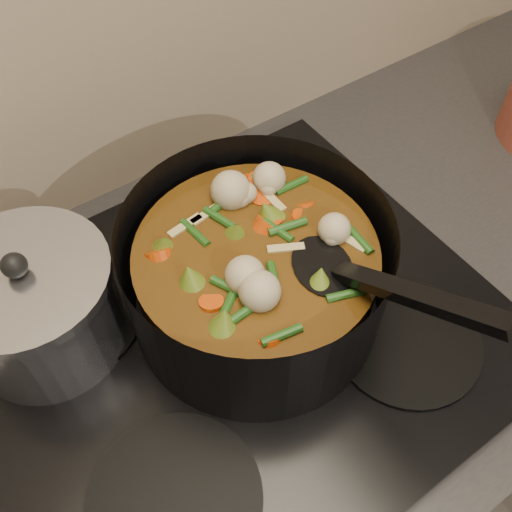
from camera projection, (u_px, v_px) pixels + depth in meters
counter at (243, 457)px, 1.07m from camera, size 2.64×0.64×0.91m
stovetop at (236, 333)px, 0.70m from camera, size 0.62×0.54×0.03m
stockpot at (257, 275)px, 0.66m from camera, size 0.32×0.41×0.22m
saucepan at (37, 306)px, 0.64m from camera, size 0.19×0.19×0.16m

